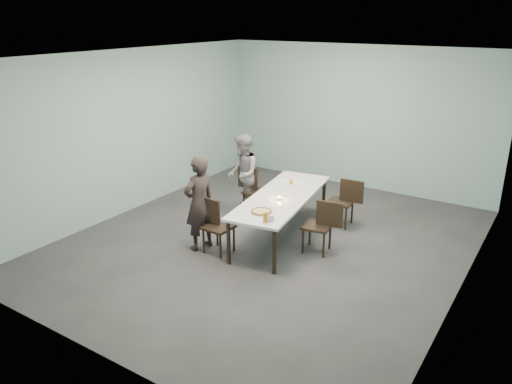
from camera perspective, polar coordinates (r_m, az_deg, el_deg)
The scene contains 16 objects.
ground at distance 8.34m, azimuth 1.46°, elevation -5.72°, with size 7.00×7.00×0.00m, color #333335.
room_shell at distance 7.68m, azimuth 1.59°, elevation 8.04°, with size 6.02×7.02×3.01m.
table at distance 8.25m, azimuth 2.95°, elevation -0.78°, with size 1.29×2.71×0.75m.
chair_near_left at distance 7.87m, azimuth -4.78°, elevation -3.40°, with size 0.62×0.44×0.87m.
chair_far_left at distance 9.35m, azimuth -0.39°, elevation 0.52°, with size 0.61×0.42×0.87m.
chair_near_right at distance 7.86m, azimuth 7.57°, elevation -3.52°, with size 0.64×0.48×0.87m.
chair_far_right at distance 8.91m, azimuth 10.14°, elevation -0.81°, with size 0.62×0.45×0.87m.
diner_near at distance 7.89m, azimuth -6.50°, elevation -1.29°, with size 0.56×0.37×1.54m, color black.
diner_far at distance 9.31m, azimuth -1.54°, elevation 2.07°, with size 0.73×0.57×1.51m, color gray.
pizza at distance 7.52m, azimuth 0.61°, elevation -2.25°, with size 0.34×0.34×0.04m.
side_plate at distance 7.79m, azimuth 2.16°, elevation -1.57°, with size 0.18×0.18×0.01m, color white.
beer_glass at distance 7.16m, azimuth 1.09°, elevation -2.92°, with size 0.08×0.08×0.15m, color #B87528.
water_tumbler at distance 7.22m, azimuth 1.77°, elevation -3.00°, with size 0.08×0.08×0.09m, color silver.
tealight at distance 8.04m, azimuth 2.70°, elevation -0.76°, with size 0.06×0.06×0.05m.
amber_tumbler at distance 8.79m, azimuth 4.01°, elevation 1.18°, with size 0.07×0.07×0.08m, color #B87528.
menu at distance 8.95m, azimuth 4.02°, elevation 1.27°, with size 0.30×0.22×0.01m, color silver.
Camera 1 is at (3.92, -6.42, 3.59)m, focal length 35.00 mm.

